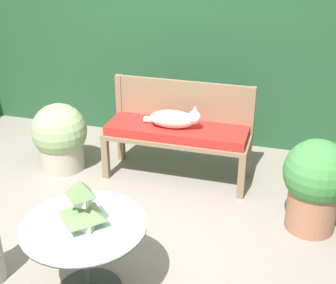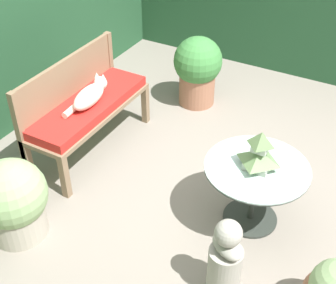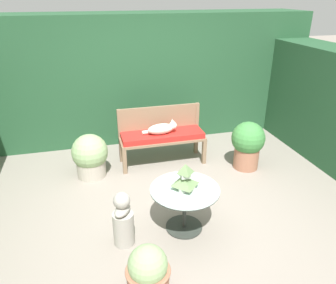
# 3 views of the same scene
# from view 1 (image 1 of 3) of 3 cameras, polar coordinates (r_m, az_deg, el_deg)

# --- Properties ---
(ground) EXTENTS (30.00, 30.00, 0.00)m
(ground) POSITION_cam_1_polar(r_m,az_deg,el_deg) (3.58, -6.94, -13.13)
(ground) COLOR gray
(foliage_hedge_back) EXTENTS (6.40, 1.01, 2.21)m
(foliage_hedge_back) POSITION_cam_1_polar(r_m,az_deg,el_deg) (5.40, 3.40, 13.50)
(foliage_hedge_back) COLOR #234C2D
(foliage_hedge_back) RESTS_ON ground
(garden_bench) EXTENTS (1.33, 0.46, 0.52)m
(garden_bench) POSITION_cam_1_polar(r_m,az_deg,el_deg) (4.29, 1.10, 0.92)
(garden_bench) COLOR #7F664C
(garden_bench) RESTS_ON ground
(bench_backrest) EXTENTS (1.33, 0.06, 0.89)m
(bench_backrest) POSITION_cam_1_polar(r_m,az_deg,el_deg) (4.39, 1.84, 4.35)
(bench_backrest) COLOR #7F664C
(bench_backrest) RESTS_ON ground
(cat) EXTENTS (0.54, 0.19, 0.22)m
(cat) POSITION_cam_1_polar(r_m,az_deg,el_deg) (4.19, 0.79, 2.84)
(cat) COLOR silver
(cat) RESTS_ON garden_bench
(patio_table) EXTENTS (0.78, 0.78, 0.54)m
(patio_table) POSITION_cam_1_polar(r_m,az_deg,el_deg) (3.01, -10.09, -11.57)
(patio_table) COLOR #2D332D
(patio_table) RESTS_ON ground
(pagoda_birdhouse) EXTENTS (0.24, 0.24, 0.31)m
(pagoda_birdhouse) POSITION_cam_1_polar(r_m,az_deg,el_deg) (2.87, -10.46, -7.68)
(pagoda_birdhouse) COLOR #B2BCA8
(pagoda_birdhouse) RESTS_ON patio_table
(potted_plant_table_far) EXTENTS (0.51, 0.51, 0.75)m
(potted_plant_table_far) POSITION_cam_1_polar(r_m,az_deg,el_deg) (3.75, 17.52, -4.75)
(potted_plant_table_far) COLOR #9E664C
(potted_plant_table_far) RESTS_ON ground
(potted_plant_table_near) EXTENTS (0.53, 0.53, 0.66)m
(potted_plant_table_near) POSITION_cam_1_polar(r_m,az_deg,el_deg) (4.62, -13.04, 0.58)
(potted_plant_table_near) COLOR #ADA393
(potted_plant_table_near) RESTS_ON ground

